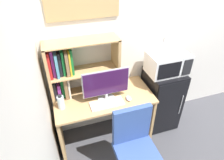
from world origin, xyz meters
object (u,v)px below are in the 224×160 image
computer_mouse (129,98)px  microwave (167,63)px  mini_fridge (161,99)px  hutch_bookshelf (71,68)px  keyboard (107,104)px  desk_fan (170,41)px  monitor (106,85)px  desk_chair (135,153)px  water_bottle (61,102)px

computer_mouse → microwave: size_ratio=0.19×
mini_fridge → microwave: bearing=89.7°
mini_fridge → hutch_bookshelf: bearing=173.5°
keyboard → desk_fan: bearing=12.2°
monitor → microwave: 0.87m
desk_fan → hutch_bookshelf: bearing=173.3°
hutch_bookshelf → mini_fridge: size_ratio=0.90×
monitor → desk_chair: (0.14, -0.61, -0.54)m
keyboard → water_bottle: 0.53m
hutch_bookshelf → monitor: 0.45m
monitor → keyboard: monitor is taller
hutch_bookshelf → keyboard: bearing=-44.2°
hutch_bookshelf → mini_fridge: (1.21, -0.14, -0.67)m
mini_fridge → microwave: microwave is taller
monitor → desk_chair: monitor is taller
monitor → water_bottle: size_ratio=3.00×
hutch_bookshelf → monitor: size_ratio=1.49×
computer_mouse → microwave: 0.69m
monitor → desk_fan: 0.92m
computer_mouse → desk_chair: size_ratio=0.10×
hutch_bookshelf → computer_mouse: 0.78m
mini_fridge → keyboard: bearing=-168.0°
hutch_bookshelf → monitor: (0.35, -0.23, -0.16)m
microwave → desk_chair: 1.19m
keyboard → microwave: bearing=12.2°
hutch_bookshelf → desk_chair: (0.49, -0.84, -0.70)m
microwave → desk_fan: (-0.02, -0.01, 0.31)m
water_bottle → microwave: size_ratio=0.37×
monitor → desk_fan: bearing=6.2°
desk_chair → water_bottle: bearing=137.2°
computer_mouse → desk_chair: desk_chair is taller
desk_chair → hutch_bookshelf: bearing=120.1°
water_bottle → desk_chair: size_ratio=0.19×
monitor → mini_fridge: bearing=6.2°
desk_fan → desk_chair: (-0.70, -0.70, -0.93)m
hutch_bookshelf → water_bottle: (-0.18, -0.22, -0.29)m
monitor → water_bottle: monitor is taller
water_bottle → keyboard: bearing=-11.4°
desk_fan → desk_chair: desk_fan is taller
computer_mouse → microwave: bearing=17.6°
water_bottle → mini_fridge: 1.45m
mini_fridge → water_bottle: bearing=-176.6°
water_bottle → hutch_bookshelf: bearing=50.3°
mini_fridge → desk_fan: (-0.02, -0.00, 0.91)m
keyboard → computer_mouse: 0.28m
computer_mouse → mini_fridge: mini_fridge is taller
water_bottle → mini_fridge: bearing=3.4°
hutch_bookshelf → water_bottle: bearing=-129.7°
monitor → computer_mouse: monitor is taller
water_bottle → desk_chair: bearing=-42.8°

